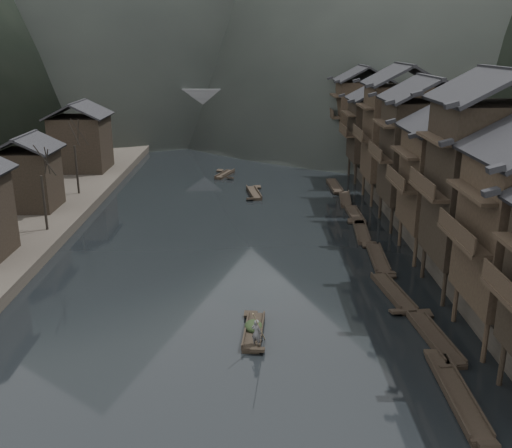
{
  "coord_description": "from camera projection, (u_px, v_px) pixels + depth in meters",
  "views": [
    {
      "loc": [
        1.45,
        -30.98,
        16.95
      ],
      "look_at": [
        1.77,
        13.8,
        2.5
      ],
      "focal_mm": 40.0,
      "sensor_mm": 36.0,
      "label": 1
    }
  ],
  "objects": [
    {
      "name": "boatman",
      "position": [
        256.0,
        329.0,
        32.46
      ],
      "size": [
        0.72,
        0.63,
        1.67
      ],
      "primitive_type": "imported",
      "rotation": [
        0.0,
        0.0,
        2.69
      ],
      "color": "#505052",
      "rests_on": "hero_sampan"
    },
    {
      "name": "stone_bridge",
      "position": [
        244.0,
        110.0,
        101.63
      ],
      "size": [
        40.0,
        6.0,
        9.0
      ],
      "color": "#4C4C4F",
      "rests_on": "ground"
    },
    {
      "name": "moored_sampans",
      "position": [
        373.0,
        249.0,
        48.06
      ],
      "size": [
        2.82,
        49.86,
        0.47
      ],
      "color": "black",
      "rests_on": "water"
    },
    {
      "name": "left_houses",
      "position": [
        12.0,
        170.0,
        51.95
      ],
      "size": [
        8.1,
        53.2,
        8.73
      ],
      "color": "black",
      "rests_on": "left_bank"
    },
    {
      "name": "water",
      "position": [
        229.0,
        333.0,
        34.68
      ],
      "size": [
        300.0,
        300.0,
        0.0
      ],
      "primitive_type": "plane",
      "color": "black",
      "rests_on": "ground"
    },
    {
      "name": "cargo_heap",
      "position": [
        253.0,
        321.0,
        34.49
      ],
      "size": [
        1.1,
        1.44,
        0.66
      ],
      "primitive_type": "ellipsoid",
      "color": "black",
      "rests_on": "hero_sampan"
    },
    {
      "name": "bamboo_pole",
      "position": [
        260.0,
        288.0,
        31.68
      ],
      "size": [
        0.87,
        3.0,
        3.43
      ],
      "primitive_type": "cylinder",
      "rotation": [
        0.73,
        0.0,
        -0.27
      ],
      "color": "#8C7A51",
      "rests_on": "boatman"
    },
    {
      "name": "midriver_boats",
      "position": [
        240.0,
        184.0,
        69.91
      ],
      "size": [
        5.99,
        15.18,
        0.45
      ],
      "color": "black",
      "rests_on": "water"
    },
    {
      "name": "bare_trees",
      "position": [
        8.0,
        184.0,
        43.03
      ],
      "size": [
        3.79,
        42.75,
        7.57
      ],
      "color": "black",
      "rests_on": "left_bank"
    },
    {
      "name": "hero_sampan",
      "position": [
        254.0,
        331.0,
        34.44
      ],
      "size": [
        1.43,
        5.03,
        0.44
      ],
      "color": "black",
      "rests_on": "water"
    },
    {
      "name": "stilt_houses",
      "position": [
        430.0,
        139.0,
        50.56
      ],
      "size": [
        9.0,
        67.6,
        15.56
      ],
      "color": "black",
      "rests_on": "ground"
    }
  ]
}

